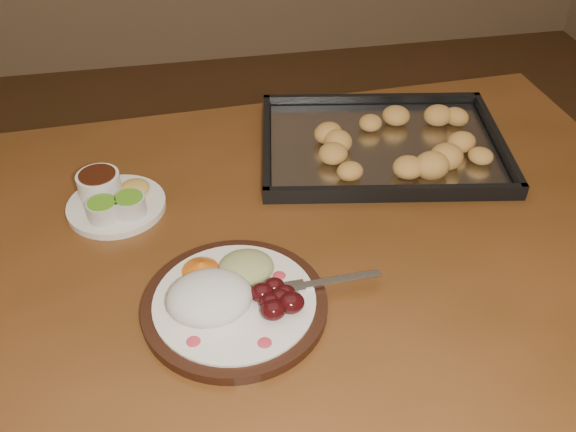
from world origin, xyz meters
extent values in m
plane|color=#512E1C|center=(0.00, 0.00, 0.00)|extent=(4.00, 4.00, 0.00)
cube|color=brown|center=(-0.07, -0.28, 0.73)|extent=(1.54, 0.96, 0.04)
cylinder|color=#4A2416|center=(0.60, 0.13, 0.35)|extent=(0.07, 0.07, 0.71)
cylinder|color=black|center=(-0.10, -0.43, 0.76)|extent=(0.27, 0.27, 0.02)
cylinder|color=white|center=(-0.10, -0.43, 0.77)|extent=(0.24, 0.24, 0.01)
ellipsoid|color=#D43345|center=(-0.17, -0.49, 0.77)|extent=(0.02, 0.02, 0.00)
ellipsoid|color=#D43345|center=(-0.07, -0.51, 0.77)|extent=(0.02, 0.02, 0.00)
ellipsoid|color=#D43345|center=(-0.03, -0.39, 0.77)|extent=(0.02, 0.02, 0.00)
ellipsoid|color=#D43345|center=(-0.19, -0.40, 0.77)|extent=(0.02, 0.02, 0.00)
ellipsoid|color=white|center=(-0.14, -0.43, 0.78)|extent=(0.13, 0.11, 0.06)
ellipsoid|color=#4A0A10|center=(-0.05, -0.45, 0.78)|extent=(0.03, 0.03, 0.03)
ellipsoid|color=#4A0A10|center=(-0.03, -0.44, 0.78)|extent=(0.03, 0.03, 0.03)
ellipsoid|color=#4A0A10|center=(-0.04, -0.42, 0.78)|extent=(0.03, 0.03, 0.03)
ellipsoid|color=#4A0A10|center=(-0.03, -0.46, 0.78)|extent=(0.03, 0.03, 0.03)
ellipsoid|color=#4A0A10|center=(-0.06, -0.43, 0.78)|extent=(0.03, 0.03, 0.03)
ellipsoid|color=#4A0A10|center=(-0.04, -0.45, 0.78)|extent=(0.03, 0.03, 0.03)
ellipsoid|color=#4A0A10|center=(-0.05, -0.47, 0.78)|extent=(0.03, 0.03, 0.03)
ellipsoid|color=tan|center=(-0.08, -0.37, 0.78)|extent=(0.09, 0.08, 0.03)
cone|color=orange|center=(-0.14, -0.36, 0.78)|extent=(0.08, 0.08, 0.03)
cube|color=silver|center=(0.06, -0.42, 0.77)|extent=(0.13, 0.02, 0.00)
cube|color=silver|center=(-0.01, -0.42, 0.77)|extent=(0.04, 0.02, 0.00)
cylinder|color=silver|center=(-0.04, -0.43, 0.77)|extent=(0.03, 0.00, 0.00)
cylinder|color=silver|center=(-0.04, -0.42, 0.77)|extent=(0.03, 0.00, 0.00)
cylinder|color=silver|center=(-0.04, -0.42, 0.77)|extent=(0.03, 0.00, 0.00)
cylinder|color=silver|center=(-0.04, -0.41, 0.77)|extent=(0.03, 0.00, 0.00)
cylinder|color=white|center=(-0.28, -0.15, 0.76)|extent=(0.17, 0.17, 0.01)
cylinder|color=silver|center=(-0.29, -0.19, 0.78)|extent=(0.05, 0.05, 0.03)
cylinder|color=#5AA220|center=(-0.29, -0.19, 0.79)|extent=(0.05, 0.05, 0.00)
cylinder|color=silver|center=(-0.25, -0.18, 0.78)|extent=(0.05, 0.05, 0.03)
cylinder|color=#5AA220|center=(-0.25, -0.18, 0.79)|extent=(0.05, 0.05, 0.00)
cylinder|color=white|center=(-0.30, -0.12, 0.78)|extent=(0.07, 0.07, 0.04)
cylinder|color=#351409|center=(-0.30, -0.12, 0.81)|extent=(0.06, 0.06, 0.00)
ellipsoid|color=#EFC854|center=(-0.24, -0.12, 0.77)|extent=(0.05, 0.05, 0.02)
cube|color=black|center=(0.24, -0.06, 0.75)|extent=(0.52, 0.42, 0.01)
cube|color=black|center=(0.26, 0.11, 0.77)|extent=(0.46, 0.09, 0.02)
cube|color=black|center=(0.21, -0.22, 0.77)|extent=(0.46, 0.09, 0.02)
cube|color=black|center=(0.46, -0.09, 0.77)|extent=(0.07, 0.34, 0.02)
cube|color=black|center=(0.01, -0.02, 0.77)|extent=(0.07, 0.34, 0.02)
cube|color=silver|center=(0.24, -0.06, 0.76)|extent=(0.48, 0.38, 0.00)
ellipsoid|color=#DD994D|center=(0.29, -0.07, 0.78)|extent=(0.05, 0.05, 0.04)
ellipsoid|color=#DD994D|center=(0.35, -0.04, 0.78)|extent=(0.07, 0.07, 0.04)
ellipsoid|color=#DD994D|center=(0.30, 0.02, 0.78)|extent=(0.07, 0.07, 0.04)
ellipsoid|color=#DD994D|center=(0.26, 0.00, 0.78)|extent=(0.06, 0.06, 0.04)
ellipsoid|color=#DD994D|center=(0.21, 0.03, 0.78)|extent=(0.06, 0.07, 0.04)
ellipsoid|color=#DD994D|center=(0.20, -0.02, 0.78)|extent=(0.07, 0.07, 0.04)
ellipsoid|color=#DD994D|center=(0.12, -0.02, 0.78)|extent=(0.06, 0.06, 0.04)
ellipsoid|color=#DD994D|center=(0.16, -0.07, 0.78)|extent=(0.06, 0.06, 0.04)
ellipsoid|color=#DD994D|center=(0.12, -0.08, 0.78)|extent=(0.07, 0.07, 0.04)
ellipsoid|color=#DD994D|center=(0.19, -0.13, 0.78)|extent=(0.06, 0.07, 0.04)
ellipsoid|color=#DD994D|center=(0.24, -0.10, 0.78)|extent=(0.06, 0.06, 0.04)
ellipsoid|color=#DD994D|center=(0.30, -0.13, 0.78)|extent=(0.07, 0.07, 0.04)
ellipsoid|color=#DD994D|center=(0.30, -0.12, 0.78)|extent=(0.07, 0.07, 0.04)
camera|label=1|loc=(-0.15, -1.07, 1.45)|focal=40.00mm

